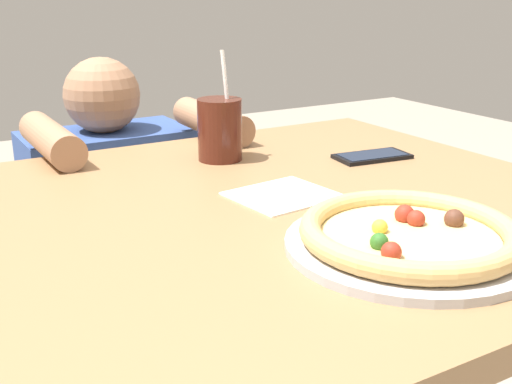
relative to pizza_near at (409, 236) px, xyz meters
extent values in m
cube|color=#936D47|center=(-0.12, 0.25, -0.04)|extent=(1.20, 0.96, 0.04)
cylinder|color=brown|center=(0.40, 0.65, -0.41)|extent=(0.07, 0.07, 0.71)
cylinder|color=#B7B7BC|center=(0.00, 0.00, -0.01)|extent=(0.33, 0.33, 0.01)
cylinder|color=#E5CC7F|center=(0.00, 0.00, 0.00)|extent=(0.23, 0.23, 0.01)
torus|color=tan|center=(0.00, 0.00, 0.01)|extent=(0.29, 0.29, 0.03)
sphere|color=brown|center=(0.08, 0.00, 0.01)|extent=(0.03, 0.03, 0.03)
sphere|color=#2D6623|center=(-0.06, -0.01, 0.01)|extent=(0.02, 0.02, 0.02)
sphere|color=maroon|center=(-0.07, -0.04, 0.01)|extent=(0.03, 0.03, 0.03)
sphere|color=gold|center=(-0.03, 0.03, 0.01)|extent=(0.02, 0.02, 0.02)
sphere|color=maroon|center=(0.03, 0.04, 0.01)|extent=(0.03, 0.03, 0.03)
sphere|color=maroon|center=(0.03, 0.02, 0.01)|extent=(0.02, 0.02, 0.02)
cylinder|color=#4C1E14|center=(0.00, 0.53, 0.04)|extent=(0.09, 0.09, 0.12)
cylinder|color=white|center=(0.01, 0.53, 0.14)|extent=(0.01, 0.02, 0.11)
cube|color=white|center=(-0.02, 0.27, -0.02)|extent=(0.18, 0.16, 0.00)
cube|color=black|center=(0.26, 0.38, -0.02)|extent=(0.16, 0.09, 0.01)
cube|color=#192338|center=(0.26, 0.38, -0.01)|extent=(0.14, 0.08, 0.00)
cylinder|color=#333847|center=(-0.10, 0.96, -0.54)|extent=(0.32, 0.32, 0.45)
cube|color=#334C8C|center=(-0.10, 0.96, -0.18)|extent=(0.40, 0.22, 0.29)
sphere|color=#A37556|center=(-0.10, 0.96, 0.06)|extent=(0.19, 0.19, 0.19)
cylinder|color=#A37556|center=(-0.29, 0.73, 0.02)|extent=(0.07, 0.28, 0.07)
cylinder|color=#A37556|center=(0.08, 0.73, 0.02)|extent=(0.07, 0.28, 0.07)
camera|label=1|loc=(-0.57, -0.57, 0.32)|focal=44.99mm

